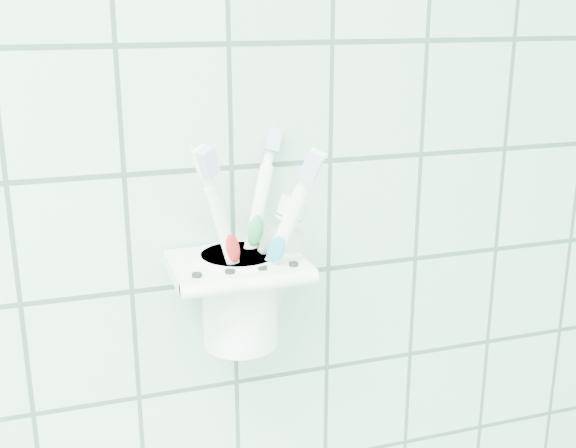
# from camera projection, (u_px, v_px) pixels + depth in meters

# --- Properties ---
(holder_bracket) EXTENTS (0.11, 0.10, 0.04)m
(holder_bracket) POSITION_uv_depth(u_px,v_px,m) (237.00, 267.00, 0.63)
(holder_bracket) COLOR white
(holder_bracket) RESTS_ON wall_back
(cup) EXTENTS (0.08, 0.08, 0.09)m
(cup) POSITION_uv_depth(u_px,v_px,m) (240.00, 295.00, 0.64)
(cup) COLOR white
(cup) RESTS_ON holder_bracket
(toothbrush_pink) EXTENTS (0.06, 0.05, 0.19)m
(toothbrush_pink) POSITION_uv_depth(u_px,v_px,m) (253.00, 233.00, 0.62)
(toothbrush_pink) COLOR white
(toothbrush_pink) RESTS_ON cup
(toothbrush_blue) EXTENTS (0.06, 0.06, 0.19)m
(toothbrush_blue) POSITION_uv_depth(u_px,v_px,m) (231.00, 236.00, 0.61)
(toothbrush_blue) COLOR white
(toothbrush_blue) RESTS_ON cup
(toothbrush_orange) EXTENTS (0.05, 0.07, 0.19)m
(toothbrush_orange) POSITION_uv_depth(u_px,v_px,m) (241.00, 228.00, 0.63)
(toothbrush_orange) COLOR white
(toothbrush_orange) RESTS_ON cup
(toothpaste_tube) EXTENTS (0.06, 0.03, 0.14)m
(toothpaste_tube) POSITION_uv_depth(u_px,v_px,m) (251.00, 255.00, 0.63)
(toothpaste_tube) COLOR silver
(toothpaste_tube) RESTS_ON cup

